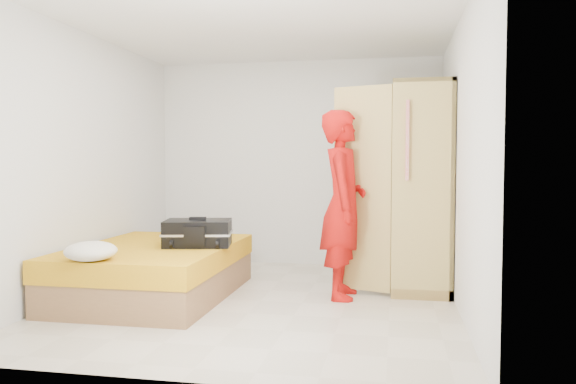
% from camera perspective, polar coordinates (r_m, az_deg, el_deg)
% --- Properties ---
extents(room, '(4.00, 4.02, 2.60)m').
position_cam_1_polar(room, '(5.25, -2.85, 2.93)').
color(room, beige).
rests_on(room, ground).
extents(bed, '(1.42, 2.02, 0.50)m').
position_cam_1_polar(bed, '(5.68, -13.31, -7.79)').
color(bed, olive).
rests_on(bed, ground).
extents(wardrobe, '(1.15, 1.20, 2.10)m').
position_cam_1_polar(wardrobe, '(5.98, 12.84, -0.03)').
color(wardrobe, tan).
rests_on(wardrobe, ground).
extents(person, '(0.45, 0.67, 1.81)m').
position_cam_1_polar(person, '(5.44, 5.62, -1.24)').
color(person, '#B8110B').
rests_on(person, ground).
extents(suitcase, '(0.73, 0.60, 0.28)m').
position_cam_1_polar(suitcase, '(5.52, -9.15, -4.14)').
color(suitcase, black).
rests_on(suitcase, bed).
extents(round_cushion, '(0.42, 0.42, 0.16)m').
position_cam_1_polar(round_cushion, '(4.90, -19.40, -5.68)').
color(round_cushion, white).
rests_on(round_cushion, bed).
extents(pillow, '(0.61, 0.38, 0.10)m').
position_cam_1_polar(pillow, '(6.38, -9.61, -3.84)').
color(pillow, white).
rests_on(pillow, bed).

